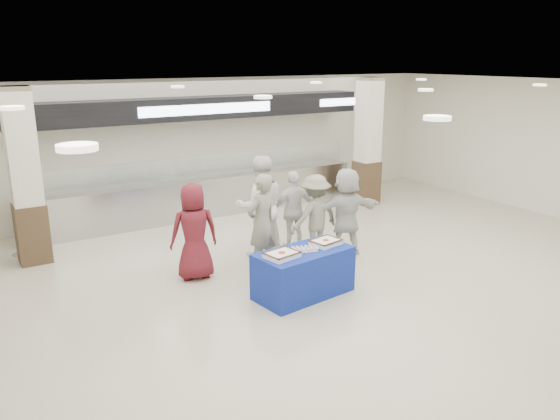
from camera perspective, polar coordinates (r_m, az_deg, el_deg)
ground at (r=8.95m, az=6.82°, el=-8.68°), size 14.00×14.00×0.00m
serving_line at (r=13.05m, az=-7.94°, el=4.43°), size 8.70×0.85×2.80m
column_left at (r=10.79m, az=-25.05°, el=2.74°), size 0.55×0.55×3.20m
column_right at (r=14.11m, az=9.15°, el=6.76°), size 0.55×0.55×3.20m
display_table at (r=8.72m, az=2.46°, el=-6.57°), size 1.63×0.96×0.75m
sheet_cake_left at (r=8.27m, az=0.20°, el=-4.66°), size 0.53×0.45×0.10m
sheet_cake_right at (r=8.86m, az=4.80°, el=-3.32°), size 0.52×0.44×0.10m
cupcake_tray at (r=8.57m, az=2.62°, el=-4.08°), size 0.42×0.36×0.06m
civilian_maroon at (r=9.33m, az=-8.97°, el=-2.24°), size 0.90×0.67×1.67m
soldier_a at (r=9.50m, az=-1.90°, el=-1.41°), size 0.74×0.60×1.77m
chef_tall at (r=10.25m, az=-2.08°, el=0.36°), size 1.12×0.99×1.93m
chef_short at (r=10.64m, az=1.47°, el=-0.06°), size 0.96×0.48×1.57m
soldier_b at (r=10.32m, az=3.67°, el=-0.58°), size 1.05×0.64×1.57m
civilian_white at (r=10.43m, az=6.91°, el=-0.16°), size 1.64×0.84×1.69m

